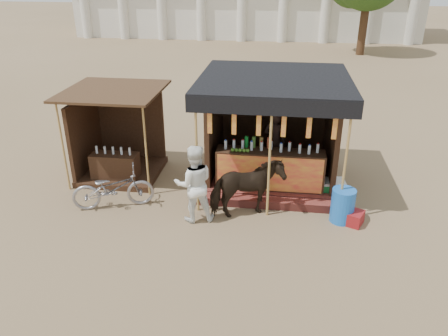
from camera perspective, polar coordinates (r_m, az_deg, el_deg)
The scene contains 9 objects.
ground at distance 8.90m, azimuth -1.38°, elevation -10.80°, with size 120.00×120.00×0.00m, color #846B4C.
main_stall at distance 11.28m, azimuth 6.25°, elevation 3.11°, with size 3.60×3.61×2.78m.
secondary_stall at distance 12.04m, azimuth -14.07°, elevation 3.04°, with size 2.40×2.40×2.38m.
cow at distance 9.73m, azimuth 2.98°, elevation -2.72°, with size 0.74×1.62×1.36m, color black.
motorbike at distance 10.48m, azimuth -14.28°, elevation -2.57°, with size 0.65×1.87×0.98m, color gray.
bystander at distance 9.50m, azimuth -3.93°, elevation -2.08°, with size 0.87×0.68×1.78m, color white.
blue_barrel at distance 10.01m, azimuth 15.23°, elevation -4.74°, with size 0.52×0.52×0.78m, color blue.
red_crate at distance 10.08m, azimuth 16.60°, elevation -6.26°, with size 0.36×0.42×0.30m, color maroon.
cooler at distance 11.00m, azimuth 13.77°, elevation -2.64°, with size 0.68×0.51×0.46m.
Camera 1 is at (1.16, -7.12, 5.21)m, focal length 35.00 mm.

